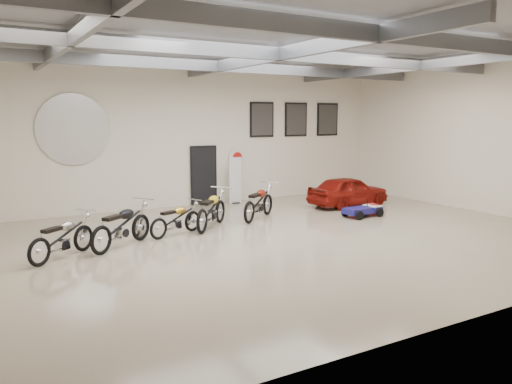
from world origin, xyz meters
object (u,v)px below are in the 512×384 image
motorcycle_yellow (211,209)px  motorcycle_silver (62,237)px  go_kart (366,207)px  vintage_car (348,191)px  motorcycle_red (259,202)px  motorcycle_gold (176,219)px  motorcycle_black (122,225)px  banner_stand (235,180)px

motorcycle_yellow → motorcycle_silver: bearing=150.7°
go_kart → vintage_car: size_ratio=0.51×
motorcycle_silver → vintage_car: size_ratio=0.61×
motorcycle_red → vintage_car: 4.06m
motorcycle_silver → go_kart: (9.34, 0.26, -0.21)m
motorcycle_gold → motorcycle_red: bearing=-8.0°
motorcycle_silver → motorcycle_black: 1.47m
motorcycle_yellow → vintage_car: bearing=-36.2°
motorcycle_gold → go_kart: 6.32m
motorcycle_gold → motorcycle_yellow: 1.27m
motorcycle_silver → go_kart: motorcycle_silver is taller
vintage_car → motorcycle_black: bearing=96.9°
banner_stand → vintage_car: 4.18m
motorcycle_yellow → vintage_car: 5.94m
motorcycle_black → motorcycle_red: motorcycle_black is taller
go_kart → vintage_car: (0.81, 1.82, 0.25)m
motorcycle_silver → vintage_car: vintage_car is taller
motorcycle_gold → motorcycle_red: 3.16m
go_kart → banner_stand: bearing=116.3°
motorcycle_gold → vintage_car: 7.20m
motorcycle_red → vintage_car: size_ratio=0.67×
banner_stand → vintage_car: bearing=-31.1°
banner_stand → motorcycle_silver: 8.24m
motorcycle_black → go_kart: bearing=-36.6°
motorcycle_silver → motorcycle_red: bearing=-23.0°
motorcycle_red → banner_stand: bearing=39.5°
banner_stand → motorcycle_gold: (-3.78, -3.75, -0.43)m
go_kart → vintage_car: bearing=62.3°
motorcycle_black → motorcycle_silver: bearing=155.4°
motorcycle_black → go_kart: size_ratio=1.34×
vintage_car → motorcycle_yellow: bearing=94.0°
motorcycle_red → vintage_car: (4.04, 0.46, -0.01)m
banner_stand → motorcycle_yellow: 4.27m
motorcycle_black → motorcycle_red: size_ratio=1.01×
motorcycle_silver → motorcycle_gold: (3.05, 0.84, -0.04)m
banner_stand → go_kart: size_ratio=1.10×
motorcycle_yellow → vintage_car: (5.88, 0.89, -0.02)m
motorcycle_yellow → vintage_car: motorcycle_yellow is taller
motorcycle_black → motorcycle_red: 4.86m
motorcycle_yellow → vintage_car: size_ratio=0.67×
motorcycle_gold → go_kart: bearing=-27.5°
motorcycle_gold → motorcycle_yellow: bearing=-6.4°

